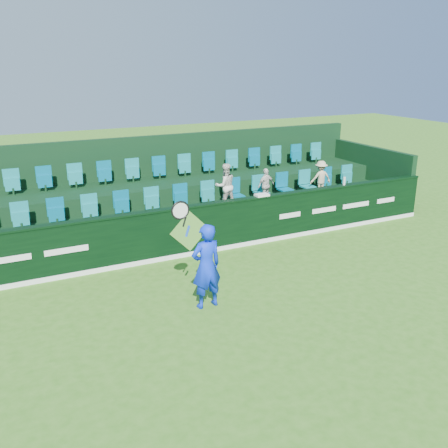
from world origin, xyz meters
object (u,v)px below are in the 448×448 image
spectator_left (225,186)px  towel (262,195)px  spectator_middle (266,185)px  spectator_right (321,178)px  drinks_bottle (344,181)px  tennis_player (206,266)px

spectator_left → towel: 1.26m
spectator_middle → spectator_right: 2.03m
spectator_left → spectator_middle: size_ratio=1.26×
spectator_right → drinks_bottle: spectator_right is taller
towel → drinks_bottle: drinks_bottle is taller
spectator_right → towel: (-2.83, -1.12, 0.03)m
tennis_player → spectator_left: size_ratio=1.87×
tennis_player → spectator_middle: (3.78, 3.97, 0.40)m
towel → spectator_middle: bearing=54.4°
spectator_middle → towel: (-0.80, -1.12, 0.06)m
spectator_left → drinks_bottle: bearing=164.8°
drinks_bottle → towel: bearing=180.0°
towel → drinks_bottle: bearing=0.0°
tennis_player → spectator_left: bearing=58.7°
spectator_left → towel: bearing=119.9°
spectator_middle → drinks_bottle: size_ratio=4.18×
spectator_left → spectator_middle: spectator_left is taller
spectator_left → spectator_right: (3.40, 0.00, -0.11)m
tennis_player → spectator_middle: bearing=46.4°
towel → spectator_right: bearing=21.6°
tennis_player → towel: 4.15m
spectator_left → towel: spectator_left is taller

